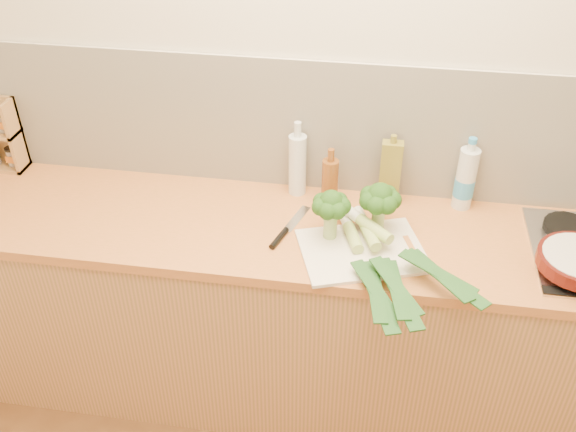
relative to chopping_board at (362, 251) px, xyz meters
name	(u,v)px	position (x,y,z in m)	size (l,w,h in m)	color
room_shell	(339,129)	(-0.13, 0.40, 0.26)	(3.50, 3.50, 3.50)	beige
counter	(324,317)	(-0.13, 0.11, -0.46)	(3.20, 0.62, 0.90)	#C17F50
chopping_board	(362,251)	(0.00, 0.00, 0.00)	(0.43, 0.32, 0.01)	white
broccoli_left	(331,206)	(-0.12, 0.06, 0.14)	(0.14, 0.14, 0.19)	#98B76B
broccoli_right	(380,199)	(0.05, 0.12, 0.14)	(0.15, 0.15, 0.20)	#98B76B
leek_front	(359,251)	(-0.01, -0.04, 0.03)	(0.26, 0.64, 0.04)	white
leek_mid	(378,251)	(0.05, -0.05, 0.05)	(0.26, 0.61, 0.04)	white
leek_back	(389,239)	(0.09, 0.00, 0.07)	(0.53, 0.52, 0.04)	white
chefs_knife	(284,233)	(-0.29, 0.06, 0.00)	(0.12, 0.29, 0.02)	silver
oil_tin	(390,172)	(0.08, 0.34, 0.13)	(0.08, 0.05, 0.29)	olive
glass_bottle	(297,164)	(-0.28, 0.35, 0.13)	(0.07, 0.07, 0.31)	silver
amber_bottle	(330,180)	(-0.15, 0.30, 0.09)	(0.06, 0.06, 0.23)	brown
water_bottle	(465,180)	(0.36, 0.35, 0.11)	(0.08, 0.08, 0.28)	silver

